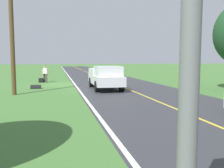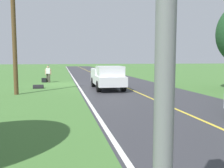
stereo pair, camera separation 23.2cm
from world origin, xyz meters
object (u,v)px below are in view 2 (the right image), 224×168
Objects in this scene: hitchhiker_walking at (48,73)px; pickup_truck_passing at (108,77)px; suitcase_carried at (44,80)px; utility_pole_roadside at (14,29)px.

hitchhiker_walking is 0.32× the size of pickup_truck_passing.
hitchhiker_walking is 3.80× the size of suitcase_carried.
pickup_truck_passing reaches higher than hitchhiker_walking.
pickup_truck_passing is 0.63× the size of utility_pole_roadside.
hitchhiker_walking is 8.44m from pickup_truck_passing.
pickup_truck_passing reaches higher than suitcase_carried.
utility_pole_roadside is at bearing -3.08° from suitcase_carried.
utility_pole_roadside reaches higher than suitcase_carried.
suitcase_carried is 0.05× the size of utility_pole_roadside.
pickup_truck_passing is at bearing 124.76° from hitchhiker_walking.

